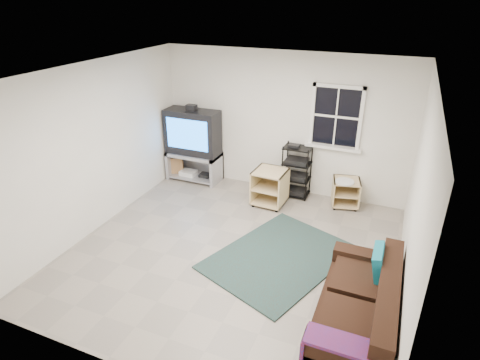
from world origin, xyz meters
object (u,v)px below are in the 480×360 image
at_px(sofa, 359,312).
at_px(side_table_right, 345,190).
at_px(av_rack, 296,174).
at_px(tv_unit, 193,140).
at_px(side_table_left, 271,185).

bearing_deg(sofa, side_table_right, 102.00).
bearing_deg(av_rack, side_table_right, -1.54).
relative_size(tv_unit, side_table_left, 2.37).
xyz_separation_m(tv_unit, av_rack, (2.08, 0.08, -0.42)).
xyz_separation_m(tv_unit, side_table_left, (1.74, -0.37, -0.50)).
relative_size(tv_unit, sofa, 0.85).
bearing_deg(side_table_right, side_table_left, -161.06).
height_order(av_rack, sofa, av_rack).
xyz_separation_m(side_table_right, sofa, (0.63, -2.96, -0.00)).
bearing_deg(sofa, tv_unit, 141.41).
bearing_deg(side_table_right, tv_unit, -178.88).
distance_m(side_table_left, side_table_right, 1.33).
xyz_separation_m(tv_unit, side_table_right, (3.00, 0.06, -0.56)).
xyz_separation_m(av_rack, sofa, (1.54, -2.98, -0.14)).
xyz_separation_m(av_rack, side_table_right, (0.92, -0.02, -0.14)).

